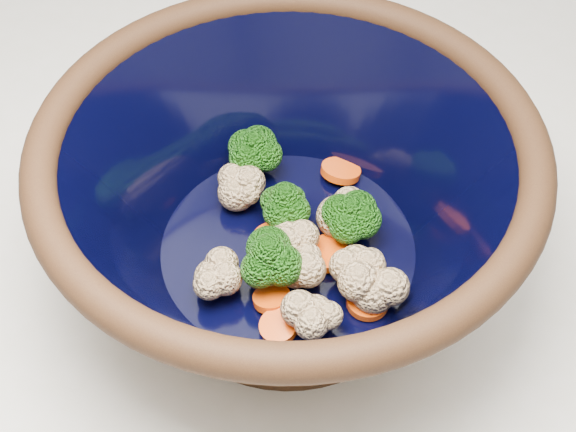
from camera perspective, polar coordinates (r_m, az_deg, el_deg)
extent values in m
cylinder|color=black|center=(0.62, 0.00, -3.74)|extent=(0.20, 0.20, 0.01)
torus|color=black|center=(0.52, 0.00, 4.95)|extent=(0.34, 0.34, 0.02)
cylinder|color=black|center=(0.60, 0.00, -2.30)|extent=(0.19, 0.19, 0.00)
cylinder|color=#608442|center=(0.60, -0.20, -0.20)|extent=(0.01, 0.01, 0.02)
ellipsoid|color=#267315|center=(0.58, -0.20, 1.15)|extent=(0.04, 0.04, 0.03)
cylinder|color=#608442|center=(0.64, -2.34, 3.50)|extent=(0.01, 0.01, 0.02)
ellipsoid|color=#267315|center=(0.62, -2.40, 4.91)|extent=(0.04, 0.04, 0.03)
cylinder|color=#608442|center=(0.59, 4.38, -1.12)|extent=(0.01, 0.01, 0.02)
ellipsoid|color=#267315|center=(0.58, 4.50, 0.22)|extent=(0.04, 0.04, 0.03)
cylinder|color=#608442|center=(0.57, -1.30, -4.28)|extent=(0.01, 0.01, 0.02)
ellipsoid|color=#267315|center=(0.55, -1.35, -2.79)|extent=(0.04, 0.04, 0.04)
sphere|color=beige|center=(0.57, 4.88, -3.44)|extent=(0.03, 0.03, 0.03)
sphere|color=beige|center=(0.58, 0.24, -2.31)|extent=(0.03, 0.03, 0.03)
sphere|color=beige|center=(0.56, -5.31, -4.40)|extent=(0.03, 0.03, 0.03)
sphere|color=beige|center=(0.59, 3.58, -0.05)|extent=(0.03, 0.03, 0.03)
sphere|color=beige|center=(0.61, -3.68, 1.67)|extent=(0.03, 0.03, 0.03)
sphere|color=beige|center=(0.54, 1.86, -7.08)|extent=(0.03, 0.03, 0.03)
sphere|color=beige|center=(0.58, 0.10, -1.65)|extent=(0.03, 0.03, 0.03)
sphere|color=beige|center=(0.55, 6.08, -5.35)|extent=(0.03, 0.03, 0.03)
sphere|color=beige|center=(0.56, 0.56, -3.69)|extent=(0.03, 0.03, 0.03)
cylinder|color=#F8460A|center=(0.56, 5.69, -6.04)|extent=(0.03, 0.03, 0.01)
cylinder|color=#F8460A|center=(0.64, 3.77, 3.22)|extent=(0.03, 0.03, 0.01)
cylinder|color=#F8460A|center=(0.56, -1.16, -5.88)|extent=(0.03, 0.03, 0.01)
cylinder|color=#F8460A|center=(0.55, -0.68, -7.85)|extent=(0.03, 0.03, 0.01)
cylinder|color=#F8460A|center=(0.59, -1.21, -1.61)|extent=(0.03, 0.03, 0.01)
cylinder|color=#F8460A|center=(0.59, 0.02, -1.89)|extent=(0.03, 0.03, 0.01)
cylinder|color=#F8460A|center=(0.58, 2.74, -2.68)|extent=(0.03, 0.03, 0.01)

